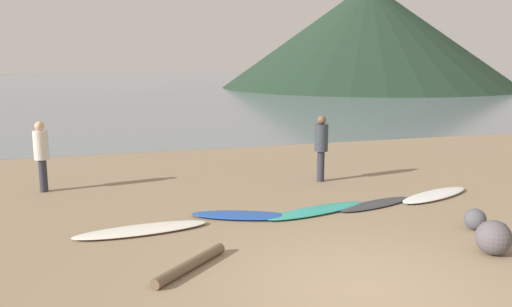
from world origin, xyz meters
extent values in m
cube|color=#8C7559|center=(0.00, 10.00, -0.10)|extent=(120.00, 120.00, 0.20)
cube|color=slate|center=(0.00, 61.30, 0.00)|extent=(140.00, 100.00, 0.01)
cone|color=#1E3323|center=(24.46, 44.02, 5.36)|extent=(30.51, 30.51, 10.72)
ellipsoid|color=silver|center=(-2.61, 3.22, 0.05)|extent=(2.41, 0.81, 0.09)
ellipsoid|color=#1E479E|center=(-0.68, 3.53, 0.04)|extent=(2.06, 1.29, 0.09)
ellipsoid|color=teal|center=(0.82, 3.40, 0.04)|extent=(2.40, 1.08, 0.08)
ellipsoid|color=#333338|center=(2.19, 3.50, 0.03)|extent=(2.01, 1.00, 0.06)
ellipsoid|color=white|center=(3.80, 3.71, 0.05)|extent=(2.25, 1.31, 0.09)
cylinder|color=#2D2D38|center=(-4.49, 6.80, 0.38)|extent=(0.18, 0.18, 0.76)
cylinder|color=beige|center=(-4.49, 6.80, 1.08)|extent=(0.33, 0.33, 0.66)
sphere|color=tan|center=(-4.49, 6.80, 1.52)|extent=(0.21, 0.21, 0.21)
cylinder|color=#2D2D38|center=(2.00, 5.84, 0.38)|extent=(0.18, 0.18, 0.77)
cylinder|color=#333842|center=(2.00, 5.84, 1.10)|extent=(0.33, 0.33, 0.67)
sphere|color=brown|center=(2.00, 5.84, 1.54)|extent=(0.22, 0.22, 0.22)
cylinder|color=brown|center=(-2.09, 1.32, 0.08)|extent=(1.26, 1.18, 0.16)
sphere|color=#4C4C51|center=(3.09, 1.59, 0.19)|extent=(0.38, 0.38, 0.38)
sphere|color=#524C51|center=(2.53, 0.51, 0.27)|extent=(0.55, 0.55, 0.55)
camera|label=1|loc=(-3.31, -5.76, 3.02)|focal=36.56mm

